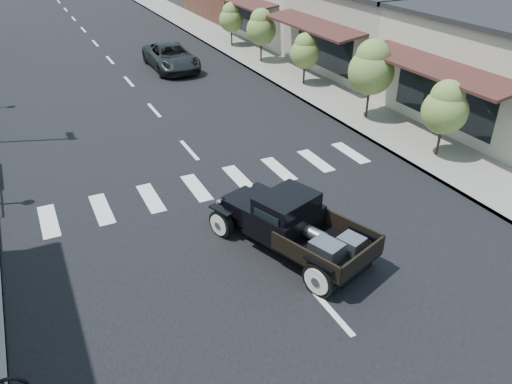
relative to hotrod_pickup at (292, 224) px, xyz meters
name	(u,v)px	position (x,y,z in m)	size (l,w,h in m)	color
ground	(271,243)	(-0.38, 0.51, -0.85)	(120.00, 120.00, 0.00)	black
road	(138,92)	(-0.38, 15.51, -0.84)	(14.00, 80.00, 0.02)	black
road_markings	(167,125)	(-0.38, 10.51, -0.85)	(12.00, 60.00, 0.06)	silver
sidewalk_right	(281,71)	(8.12, 15.51, -0.78)	(3.00, 80.00, 0.15)	gray
storefront_mid	(397,29)	(14.62, 13.51, 1.40)	(10.00, 9.00, 4.50)	#A69A8B
storefront_far	(315,5)	(14.62, 22.51, 1.40)	(10.00, 9.00, 4.50)	beige
small_tree_a	(443,120)	(7.92, 2.73, 0.70)	(1.68, 1.68, 2.80)	olive
small_tree_b	(370,81)	(7.92, 7.14, 0.96)	(2.00, 2.00, 3.33)	olive
small_tree_c	(305,60)	(7.92, 12.65, 0.58)	(1.54, 1.54, 2.56)	olive
small_tree_d	(261,36)	(7.92, 17.78, 0.79)	(1.79, 1.79, 2.98)	olive
small_tree_e	(231,25)	(7.92, 22.30, 0.64)	(1.61, 1.61, 2.69)	olive
hotrod_pickup	(292,224)	(0.00, 0.00, 0.00)	(2.30, 4.92, 1.71)	black
second_car	(171,57)	(2.54, 18.88, -0.13)	(2.39, 5.18, 1.44)	black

